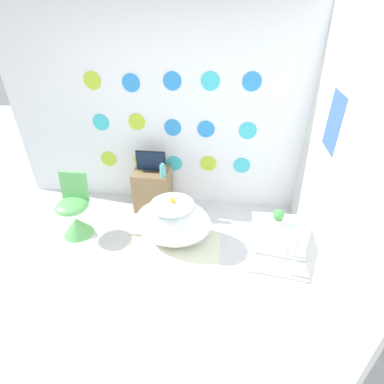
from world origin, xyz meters
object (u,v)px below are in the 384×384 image
object	(u,v)px
vase	(163,171)
chair	(75,216)
potted_plant_left	(278,217)
tv	(151,162)
bathtub	(173,222)

from	to	relation	value
vase	chair	bearing A→B (deg)	-151.37
chair	potted_plant_left	distance (m)	2.37
tv	chair	bearing A→B (deg)	-140.02
tv	vase	size ratio (longest dim) A/B	2.12
bathtub	potted_plant_left	world-z (taller)	potted_plant_left
vase	potted_plant_left	size ratio (longest dim) A/B	1.08
chair	vase	distance (m)	1.20
bathtub	chair	size ratio (longest dim) A/B	1.14
chair	potted_plant_left	bearing A→B (deg)	-5.94
bathtub	vase	distance (m)	0.69
chair	potted_plant_left	xyz separation A→B (m)	(2.33, -0.24, 0.38)
bathtub	tv	distance (m)	0.89
chair	tv	size ratio (longest dim) A/B	2.02
chair	tv	xyz separation A→B (m)	(0.81, 0.68, 0.43)
tv	potted_plant_left	distance (m)	1.78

